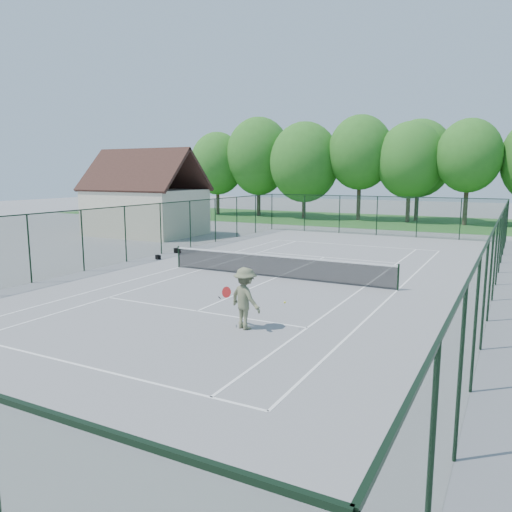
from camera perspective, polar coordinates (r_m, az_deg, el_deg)
The scene contains 10 objects.
ground at distance 22.96m, azimuth 2.33°, elevation -2.48°, with size 140.00×140.00×0.00m, color gray.
grass_far at distance 51.43m, azimuth 16.89°, elevation 3.74°, with size 80.00×16.00×0.01m, color #327029.
court_lines at distance 22.96m, azimuth 2.33°, elevation -2.47°, with size 11.05×23.85×0.01m.
tennis_net at distance 22.85m, azimuth 2.34°, elevation -1.07°, with size 11.08×0.08×1.10m.
fence_enclosure at distance 22.69m, azimuth 2.35°, elevation 1.38°, with size 18.05×36.05×3.02m.
utility_building at distance 39.72m, azimuth -12.54°, elevation 6.87°, with size 8.60×6.27×6.63m.
tree_line_far at distance 51.23m, azimuth 17.22°, elevation 10.41°, with size 39.40×6.40×9.70m.
sports_bag_a at distance 30.36m, azimuth -8.98°, elevation 0.62°, with size 0.37×0.22×0.30m, color black.
sports_bag_b at distance 28.30m, azimuth -11.13°, elevation -0.13°, with size 0.31×0.19×0.24m, color black.
tennis_player at distance 15.30m, azimuth -1.23°, elevation -4.86°, with size 2.06×1.12×1.91m.
Camera 1 is at (9.64, -20.29, 4.73)m, focal length 35.00 mm.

